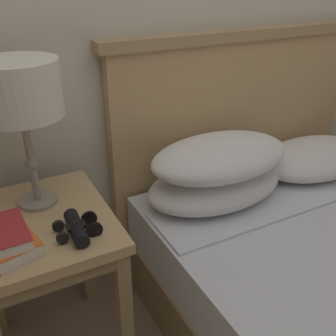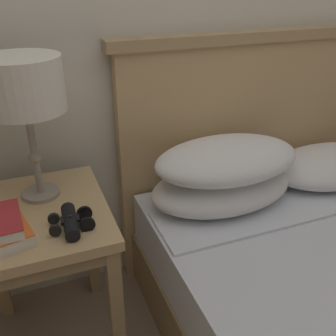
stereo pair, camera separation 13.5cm
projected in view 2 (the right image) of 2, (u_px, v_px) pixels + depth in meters
name	position (u px, v px, depth m)	size (l,w,h in m)	color
nightstand	(41.00, 234.00, 1.34)	(0.46, 0.53, 0.62)	tan
table_lamp	(23.00, 88.00, 1.21)	(0.25, 0.25, 0.48)	gray
book_on_nightstand	(3.00, 232.00, 1.16)	(0.17, 0.22, 0.04)	silver
binoculars_pair	(71.00, 221.00, 1.21)	(0.14, 0.16, 0.05)	black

